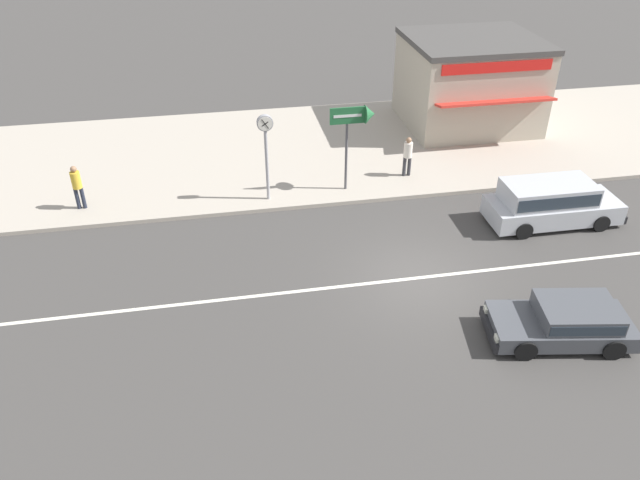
% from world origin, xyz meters
% --- Properties ---
extents(ground_plane, '(160.00, 160.00, 0.00)m').
position_xyz_m(ground_plane, '(0.00, 0.00, 0.00)').
color(ground_plane, '#423F3D').
extents(lane_centre_stripe, '(50.40, 0.14, 0.01)m').
position_xyz_m(lane_centre_stripe, '(0.00, 0.00, 0.00)').
color(lane_centre_stripe, silver).
rests_on(lane_centre_stripe, ground).
extents(kerb_strip, '(68.00, 10.00, 0.15)m').
position_xyz_m(kerb_strip, '(0.00, 9.91, 0.07)').
color(kerb_strip, '#ADA393').
rests_on(kerb_strip, ground).
extents(minivan_silver_0, '(4.71, 1.93, 1.56)m').
position_xyz_m(minivan_silver_0, '(5.53, 2.39, 0.84)').
color(minivan_silver_0, '#B7BABF').
rests_on(minivan_silver_0, ground).
extents(hatchback_dark_grey_1, '(4.05, 2.31, 1.10)m').
position_xyz_m(hatchback_dark_grey_1, '(3.00, -3.34, 0.59)').
color(hatchback_dark_grey_1, '#47494F').
rests_on(hatchback_dark_grey_1, ground).
extents(street_clock, '(0.57, 0.22, 3.29)m').
position_xyz_m(street_clock, '(-4.00, 5.65, 2.55)').
color(street_clock, '#9E9EA3').
rests_on(street_clock, kerb_strip).
extents(arrow_signboard, '(1.65, 0.68, 3.31)m').
position_xyz_m(arrow_signboard, '(-0.43, 5.88, 2.94)').
color(arrow_signboard, '#4C4C51').
rests_on(arrow_signboard, kerb_strip).
extents(pedestrian_near_clock, '(0.34, 0.34, 1.62)m').
position_xyz_m(pedestrian_near_clock, '(1.63, 6.58, 1.09)').
color(pedestrian_near_clock, '#333338').
rests_on(pedestrian_near_clock, kerb_strip).
extents(pedestrian_mid_kerb, '(0.34, 0.34, 1.68)m').
position_xyz_m(pedestrian_mid_kerb, '(-10.76, 6.18, 1.13)').
color(pedestrian_mid_kerb, '#232838').
rests_on(pedestrian_mid_kerb, kerb_strip).
extents(shopfront_corner_warung, '(5.80, 5.90, 3.96)m').
position_xyz_m(shopfront_corner_warung, '(6.00, 11.42, 2.14)').
color(shopfront_corner_warung, '#B2A893').
rests_on(shopfront_corner_warung, kerb_strip).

